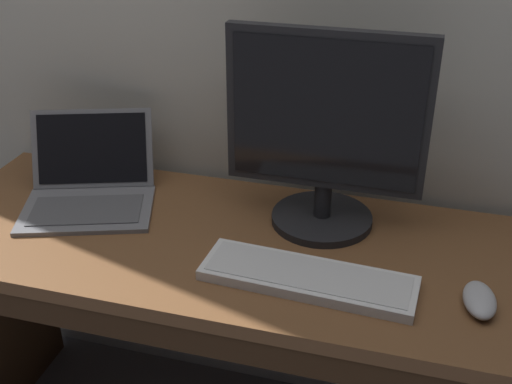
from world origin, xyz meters
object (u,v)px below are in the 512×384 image
computer_mouse (480,300)px  external_monitor (326,135)px  wired_keyboard (308,278)px  laptop_space_gray (90,184)px

computer_mouse → external_monitor: bearing=142.1°
external_monitor → wired_keyboard: bearing=-85.8°
laptop_space_gray → computer_mouse: 1.01m
computer_mouse → laptop_space_gray: bearing=163.3°
external_monitor → wired_keyboard: external_monitor is taller
laptop_space_gray → computer_mouse: (0.99, -0.19, -0.03)m
laptop_space_gray → wired_keyboard: bearing=-17.9°
wired_keyboard → computer_mouse: bearing=2.2°
external_monitor → computer_mouse: bearing=-32.1°
external_monitor → computer_mouse: (0.38, -0.24, -0.23)m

